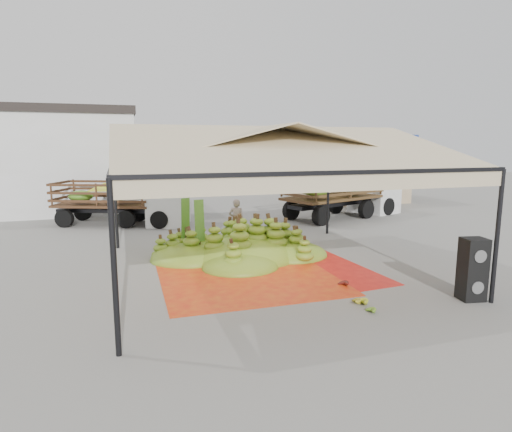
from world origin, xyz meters
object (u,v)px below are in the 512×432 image
object	(u,v)px
vendor	(236,220)
truck_right	(348,189)
banana_heap	(244,238)
speaker_stack	(473,269)
truck_left	(127,197)

from	to	relation	value
vendor	truck_right	bearing A→B (deg)	-127.23
banana_heap	truck_right	xyz separation A→B (m)	(7.06, 6.01, 0.76)
banana_heap	vendor	size ratio (longest dim) A/B	3.69
truck_right	speaker_stack	bearing A→B (deg)	-125.55
banana_heap	vendor	bearing A→B (deg)	80.98
banana_heap	speaker_stack	xyz separation A→B (m)	(3.89, -5.17, 0.10)
truck_right	banana_heap	bearing A→B (deg)	-159.32
vendor	truck_left	world-z (taller)	truck_left
banana_heap	vendor	distance (m)	2.32
truck_left	vendor	bearing A→B (deg)	-30.47
vendor	truck_right	size ratio (longest dim) A/B	0.23
truck_left	truck_right	size ratio (longest dim) A/B	0.87
banana_heap	truck_right	world-z (taller)	truck_right
banana_heap	truck_left	world-z (taller)	truck_left
banana_heap	speaker_stack	distance (m)	6.47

